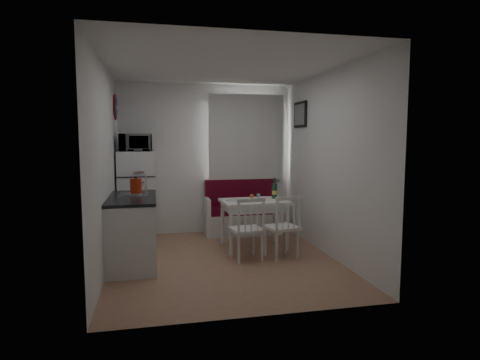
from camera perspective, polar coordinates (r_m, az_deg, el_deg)
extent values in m
cube|color=#A17456|center=(5.57, -2.28, -11.42)|extent=(3.00, 3.50, 0.02)
cube|color=white|center=(5.39, -2.40, 15.97)|extent=(3.00, 3.50, 0.02)
cube|color=white|center=(7.05, -4.78, 3.00)|extent=(3.00, 0.02, 2.60)
cube|color=white|center=(3.62, 2.41, 0.19)|extent=(3.00, 0.02, 2.60)
cube|color=white|center=(5.28, -18.60, 1.71)|extent=(0.02, 3.50, 2.60)
cube|color=white|center=(5.77, 12.51, 2.22)|extent=(0.02, 3.50, 2.60)
cube|color=white|center=(7.14, 0.84, 5.67)|extent=(1.22, 0.06, 1.47)
cube|color=silver|center=(7.07, 0.97, 6.07)|extent=(1.35, 0.02, 1.50)
cube|color=white|center=(5.53, -15.02, -7.12)|extent=(0.60, 1.30, 0.86)
cube|color=black|center=(5.45, -15.15, -2.45)|extent=(0.62, 1.32, 0.03)
cube|color=#99999E|center=(5.70, -14.81, -2.43)|extent=(0.40, 0.40, 0.10)
cylinder|color=silver|center=(5.85, -13.21, -0.40)|extent=(0.02, 0.02, 0.26)
cylinder|color=#1A419D|center=(6.72, -17.21, 9.86)|extent=(0.03, 0.40, 0.40)
cube|color=black|center=(6.78, 8.53, 9.18)|extent=(0.04, 0.52, 0.42)
cube|color=white|center=(7.03, 0.35, -6.18)|extent=(1.31, 0.50, 0.36)
cube|color=#5B071B|center=(6.99, 0.35, -4.24)|extent=(1.25, 0.46, 0.12)
cube|color=#5B071B|center=(7.13, 0.02, -1.74)|extent=(1.25, 0.10, 0.46)
cube|color=white|center=(6.06, 2.03, -3.07)|extent=(1.00, 0.72, 0.04)
cube|color=white|center=(6.07, 2.03, -3.79)|extent=(0.90, 0.62, 0.12)
cylinder|color=white|center=(6.13, 2.02, -6.44)|extent=(0.06, 0.06, 0.69)
cube|color=white|center=(5.51, 0.95, -7.05)|extent=(0.46, 0.44, 0.04)
cube|color=white|center=(5.30, 1.38, -4.99)|extent=(0.39, 0.09, 0.43)
cube|color=white|center=(5.64, 5.93, -6.73)|extent=(0.49, 0.47, 0.04)
cube|color=white|center=(5.43, 6.54, -4.68)|extent=(0.40, 0.12, 0.44)
cube|color=white|center=(6.70, -14.40, -2.23)|extent=(0.58, 0.58, 1.46)
imported|color=white|center=(6.59, -14.61, 5.19)|extent=(0.50, 0.34, 0.28)
cylinder|color=#B2270E|center=(5.57, -14.59, -0.82)|extent=(0.18, 0.18, 0.25)
cylinder|color=orange|center=(5.99, 1.69, -2.53)|extent=(0.06, 0.06, 0.09)
cylinder|color=#6CA7B8|center=(6.12, 2.65, -2.37)|extent=(0.05, 0.05, 0.09)
cylinder|color=white|center=(6.01, -0.79, -2.86)|extent=(0.25, 0.25, 0.02)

